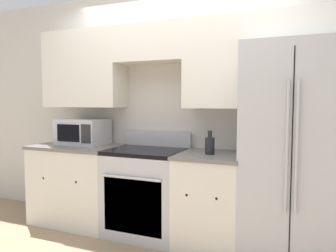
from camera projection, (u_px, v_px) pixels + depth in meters
name	position (u px, v px, depth m)	size (l,w,h in m)	color
ground_plane	(155.00, 250.00, 3.05)	(12.00, 12.00, 0.00)	#937A5B
wall_back	(179.00, 92.00, 3.47)	(8.00, 0.39, 2.60)	beige
lower_cabinets_left	(78.00, 183.00, 3.74)	(0.99, 0.64, 0.89)	silver
lower_cabinets_right	(211.00, 199.00, 3.13)	(0.62, 0.64, 0.89)	silver
oven_range	(146.00, 191.00, 3.40)	(0.78, 0.65, 1.05)	#B7B7BC
refrigerator	(293.00, 152.00, 2.87)	(0.85, 0.78, 1.88)	#B7B7BC
microwave	(83.00, 132.00, 3.77)	(0.54, 0.40, 0.29)	#B7B7BC
bottle	(210.00, 145.00, 3.05)	(0.09, 0.09, 0.22)	black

